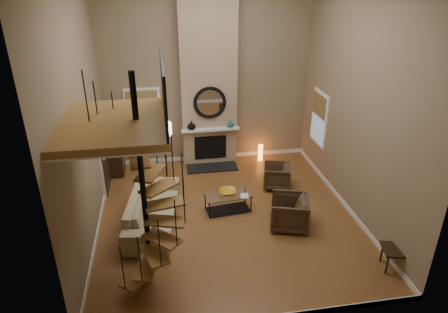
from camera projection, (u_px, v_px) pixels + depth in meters
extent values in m
cube|color=#935F2F|center=(227.00, 216.00, 9.68)|extent=(6.00, 6.50, 0.01)
cube|color=#8C785A|center=(207.00, 71.00, 11.39)|extent=(6.00, 0.02, 5.50)
cube|color=#8C785A|center=(267.00, 180.00, 5.60)|extent=(6.00, 0.02, 5.50)
cube|color=#8C785A|center=(80.00, 115.00, 8.05)|extent=(0.02, 6.50, 5.50)
cube|color=#8C785A|center=(359.00, 100.00, 8.94)|extent=(0.02, 6.50, 5.50)
cube|color=white|center=(209.00, 157.00, 12.54)|extent=(6.00, 0.02, 0.12)
cube|color=white|center=(99.00, 226.00, 9.21)|extent=(0.02, 6.50, 0.12)
cube|color=white|center=(343.00, 203.00, 10.10)|extent=(0.02, 6.50, 0.12)
cube|color=tan|center=(208.00, 73.00, 11.22)|extent=(1.60, 0.38, 5.50)
cube|color=black|center=(212.00, 167.00, 11.96)|extent=(1.50, 0.60, 0.04)
cube|color=black|center=(210.00, 147.00, 11.99)|extent=(0.95, 0.02, 0.72)
cube|color=white|center=(211.00, 130.00, 11.66)|extent=(1.70, 0.18, 0.06)
torus|color=black|center=(210.00, 103.00, 11.37)|extent=(0.94, 0.10, 0.94)
cylinder|color=white|center=(210.00, 103.00, 11.38)|extent=(0.80, 0.01, 0.80)
imported|color=black|center=(191.00, 125.00, 11.55)|extent=(0.24, 0.24, 0.25)
imported|color=#185154|center=(231.00, 124.00, 11.73)|extent=(0.20, 0.20, 0.21)
cube|color=white|center=(143.00, 114.00, 11.58)|extent=(1.02, 0.04, 1.52)
cube|color=#8C9EB2|center=(143.00, 114.00, 11.56)|extent=(0.90, 0.01, 1.40)
cube|color=olive|center=(143.00, 107.00, 11.46)|extent=(0.90, 0.01, 0.98)
cube|color=white|center=(319.00, 118.00, 11.22)|extent=(0.04, 1.02, 1.52)
cube|color=#8C9EB2|center=(319.00, 118.00, 11.21)|extent=(0.01, 0.90, 1.40)
cube|color=olive|center=(319.00, 105.00, 11.04)|extent=(0.01, 0.90, 0.63)
cube|color=white|center=(102.00, 154.00, 10.39)|extent=(0.06, 1.05, 2.16)
cube|color=black|center=(104.00, 155.00, 10.40)|extent=(0.05, 0.90, 2.05)
cube|color=#8C9EB2|center=(103.00, 140.00, 10.22)|extent=(0.01, 0.60, 0.90)
cube|color=olive|center=(114.00, 124.00, 6.39)|extent=(1.70, 2.20, 0.12)
cube|color=white|center=(115.00, 128.00, 6.42)|extent=(1.70, 2.20, 0.03)
cube|color=black|center=(164.00, 89.00, 6.28)|extent=(0.04, 2.20, 0.94)
cylinder|color=black|center=(143.00, 186.00, 6.94)|extent=(0.10, 0.10, 4.02)
cube|color=olive|center=(139.00, 277.00, 7.41)|extent=(0.71, 0.78, 0.04)
cylinder|color=black|center=(123.00, 268.00, 6.92)|extent=(0.02, 0.02, 0.94)
cube|color=olive|center=(146.00, 267.00, 7.26)|extent=(0.46, 0.77, 0.04)
cylinder|color=black|center=(140.00, 260.00, 6.73)|extent=(0.02, 0.02, 0.94)
cube|color=olive|center=(155.00, 254.00, 7.18)|extent=(0.55, 0.79, 0.04)
cylinder|color=black|center=(159.00, 244.00, 6.69)|extent=(0.02, 0.02, 0.94)
cube|color=olive|center=(162.00, 239.00, 7.17)|extent=(0.75, 0.74, 0.04)
cylinder|color=black|center=(176.00, 223.00, 6.79)|extent=(0.02, 0.02, 0.94)
cube|color=olive|center=(166.00, 221.00, 7.21)|extent=(0.79, 0.53, 0.04)
cylinder|color=black|center=(184.00, 200.00, 6.97)|extent=(0.02, 0.02, 0.94)
cube|color=olive|center=(165.00, 204.00, 7.25)|extent=(0.77, 0.48, 0.04)
cylinder|color=black|center=(183.00, 178.00, 7.17)|extent=(0.02, 0.02, 0.94)
cube|color=olive|center=(159.00, 187.00, 7.27)|extent=(0.77, 0.72, 0.04)
cylinder|color=black|center=(172.00, 158.00, 7.32)|extent=(0.02, 0.02, 0.94)
cube|color=olive|center=(150.00, 173.00, 7.23)|extent=(0.58, 0.79, 0.04)
cylinder|color=black|center=(156.00, 141.00, 7.35)|extent=(0.02, 0.02, 0.94)
cube|color=olive|center=(139.00, 160.00, 7.11)|extent=(0.41, 0.75, 0.04)
cylinder|color=black|center=(135.00, 128.00, 7.23)|extent=(0.02, 0.02, 0.94)
cube|color=olive|center=(128.00, 149.00, 6.92)|extent=(0.68, 0.79, 0.04)
cylinder|color=black|center=(114.00, 118.00, 6.96)|extent=(0.02, 0.02, 0.94)
cube|color=olive|center=(119.00, 138.00, 6.68)|extent=(0.80, 0.64, 0.04)
cylinder|color=black|center=(97.00, 109.00, 6.58)|extent=(0.02, 0.02, 0.94)
cube|color=olive|center=(114.00, 127.00, 6.41)|extent=(0.72, 0.34, 0.04)
cylinder|color=black|center=(86.00, 100.00, 6.16)|extent=(0.02, 0.02, 0.94)
cube|color=black|center=(115.00, 142.00, 11.33)|extent=(0.39, 0.82, 1.83)
imported|color=tan|center=(153.00, 208.00, 9.25)|extent=(1.38, 2.68, 0.75)
imported|color=#473220|center=(279.00, 176.00, 10.77)|extent=(0.87, 0.85, 0.64)
imported|color=#473220|center=(293.00, 213.00, 9.16)|extent=(1.06, 1.05, 0.78)
cube|color=silver|center=(228.00, 195.00, 9.71)|extent=(1.20, 0.70, 0.02)
cube|color=black|center=(228.00, 209.00, 9.88)|extent=(1.09, 0.59, 0.01)
cylinder|color=black|center=(210.00, 211.00, 9.48)|extent=(0.03, 0.03, 0.42)
cylinder|color=black|center=(251.00, 204.00, 9.74)|extent=(0.03, 0.03, 0.42)
cylinder|color=black|center=(205.00, 201.00, 9.86)|extent=(0.03, 0.03, 0.42)
cylinder|color=black|center=(245.00, 195.00, 10.12)|extent=(0.03, 0.03, 0.42)
imported|color=gold|center=(228.00, 192.00, 9.73)|extent=(0.41, 0.41, 0.10)
imported|color=gray|center=(243.00, 196.00, 9.61)|extent=(0.23, 0.28, 0.02)
cylinder|color=black|center=(167.00, 180.00, 11.28)|extent=(0.37, 0.37, 0.03)
cylinder|color=black|center=(166.00, 155.00, 10.94)|extent=(0.04, 0.04, 1.61)
cylinder|color=#F2E5C6|center=(164.00, 129.00, 10.62)|extent=(0.42, 0.42, 0.33)
cylinder|color=orange|center=(260.00, 153.00, 12.36)|extent=(0.14, 0.14, 0.51)
cube|color=black|center=(396.00, 250.00, 7.83)|extent=(0.59, 0.59, 0.06)
cube|color=black|center=(409.00, 240.00, 7.70)|extent=(0.15, 0.46, 0.58)
cylinder|color=black|center=(387.00, 265.00, 7.77)|extent=(0.05, 0.05, 0.47)
cylinder|color=black|center=(406.00, 266.00, 7.75)|extent=(0.05, 0.05, 0.47)
cylinder|color=black|center=(382.00, 253.00, 8.10)|extent=(0.05, 0.05, 0.47)
cylinder|color=black|center=(400.00, 254.00, 8.07)|extent=(0.05, 0.05, 0.47)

